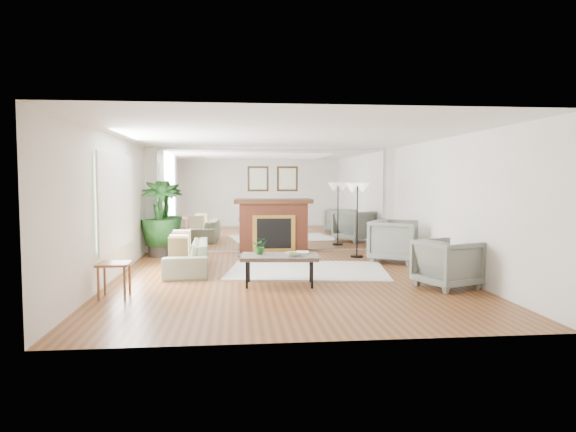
{
  "coord_description": "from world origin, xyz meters",
  "views": [
    {
      "loc": [
        -0.87,
        -8.79,
        1.72
      ],
      "look_at": [
        0.08,
        0.6,
        1.06
      ],
      "focal_mm": 32.0,
      "sensor_mm": 36.0,
      "label": 1
    }
  ],
  "objects": [
    {
      "name": "ground",
      "position": [
        0.0,
        0.0,
        0.0
      ],
      "size": [
        7.0,
        7.0,
        0.0
      ],
      "primitive_type": "plane",
      "color": "#5E3118",
      "rests_on": "ground"
    },
    {
      "name": "fireplace",
      "position": [
        0.0,
        3.26,
        0.66
      ],
      "size": [
        1.85,
        0.83,
        2.05
      ],
      "color": "brown",
      "rests_on": "ground"
    },
    {
      "name": "coffee_table",
      "position": [
        -0.17,
        -0.52,
        0.46
      ],
      "size": [
        1.31,
        0.84,
        0.5
      ],
      "rotation": [
        0.0,
        0.0,
        -0.09
      ],
      "color": "#655C50",
      "rests_on": "ground"
    },
    {
      "name": "potted_ficus",
      "position": [
        -2.6,
        2.94,
        0.91
      ],
      "size": [
        0.97,
        0.97,
        1.71
      ],
      "color": "black",
      "rests_on": "ground"
    },
    {
      "name": "armchair_front",
      "position": [
        2.49,
        -0.97,
        0.39
      ],
      "size": [
        1.1,
        1.09,
        0.78
      ],
      "primitive_type": "imported",
      "rotation": [
        0.0,
        0.0,
        1.94
      ],
      "color": "slate",
      "rests_on": "ground"
    },
    {
      "name": "side_table",
      "position": [
        -2.65,
        -1.17,
        0.43
      ],
      "size": [
        0.46,
        0.46,
        0.52
      ],
      "rotation": [
        0.0,
        0.0,
        0.01
      ],
      "color": "brown",
      "rests_on": "ground"
    },
    {
      "name": "armchair_back",
      "position": [
        2.47,
        1.63,
        0.45
      ],
      "size": [
        1.34,
        1.33,
        0.9
      ],
      "primitive_type": "imported",
      "rotation": [
        0.0,
        0.0,
        1.02
      ],
      "color": "slate",
      "rests_on": "ground"
    },
    {
      "name": "fruit_bowl",
      "position": [
        0.03,
        -0.65,
        0.53
      ],
      "size": [
        0.32,
        0.32,
        0.06
      ],
      "primitive_type": "imported",
      "rotation": [
        0.0,
        0.0,
        -0.31
      ],
      "color": "brown",
      "rests_on": "coffee_table"
    },
    {
      "name": "tabletop_plant",
      "position": [
        -0.48,
        -0.4,
        0.64
      ],
      "size": [
        0.3,
        0.28,
        0.28
      ],
      "primitive_type": "imported",
      "rotation": [
        0.0,
        0.0,
        -0.29
      ],
      "color": "#296826",
      "rests_on": "coffee_table"
    },
    {
      "name": "floor_lamp",
      "position": [
        1.81,
        2.37,
        1.41
      ],
      "size": [
        0.54,
        0.3,
        1.65
      ],
      "color": "black",
      "rests_on": "ground"
    },
    {
      "name": "wall_left",
      "position": [
        -2.99,
        0.0,
        1.25
      ],
      "size": [
        0.02,
        7.0,
        2.5
      ],
      "primitive_type": "cube",
      "color": "white",
      "rests_on": "ground"
    },
    {
      "name": "area_rug",
      "position": [
        0.46,
        0.73,
        0.02
      ],
      "size": [
        3.21,
        2.51,
        0.03
      ],
      "primitive_type": "cube",
      "rotation": [
        0.0,
        0.0,
        -0.15
      ],
      "color": "silver",
      "rests_on": "ground"
    },
    {
      "name": "wall_right",
      "position": [
        2.99,
        0.0,
        1.25
      ],
      "size": [
        0.02,
        7.0,
        2.5
      ],
      "primitive_type": "cube",
      "color": "white",
      "rests_on": "ground"
    },
    {
      "name": "window_panel",
      "position": [
        -2.96,
        0.4,
        1.35
      ],
      "size": [
        0.04,
        2.4,
        1.5
      ],
      "primitive_type": "cube",
      "color": "#B2E09E",
      "rests_on": "wall_left"
    },
    {
      "name": "wall_back",
      "position": [
        0.0,
        3.49,
        1.25
      ],
      "size": [
        6.0,
        0.02,
        2.5
      ],
      "primitive_type": "cube",
      "color": "white",
      "rests_on": "ground"
    },
    {
      "name": "sofa",
      "position": [
        -1.8,
        0.9,
        0.29
      ],
      "size": [
        0.88,
        2.02,
        0.58
      ],
      "primitive_type": "imported",
      "rotation": [
        0.0,
        0.0,
        -1.52
      ],
      "color": "gray",
      "rests_on": "ground"
    },
    {
      "name": "mirror_panel",
      "position": [
        0.0,
        3.47,
        1.25
      ],
      "size": [
        5.4,
        0.04,
        2.4
      ],
      "primitive_type": "cube",
      "color": "silver",
      "rests_on": "wall_back"
    },
    {
      "name": "book",
      "position": [
        0.13,
        -0.32,
        0.51
      ],
      "size": [
        0.23,
        0.3,
        0.02
      ],
      "primitive_type": "imported",
      "rotation": [
        0.0,
        0.0,
        -0.09
      ],
      "color": "brown",
      "rests_on": "coffee_table"
    }
  ]
}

